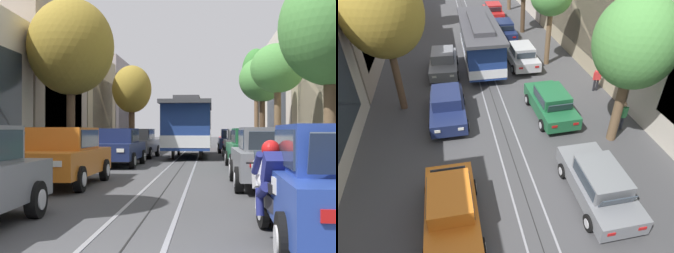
# 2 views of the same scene
# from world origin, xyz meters

# --- Properties ---
(ground_plane) EXTENTS (160.00, 160.00, 0.00)m
(ground_plane) POSITION_xyz_m (0.00, 19.80, 0.00)
(ground_plane) COLOR #424244
(trolley_track_rails) EXTENTS (1.14, 57.51, 0.01)m
(trolley_track_rails) POSITION_xyz_m (0.00, 22.75, 0.00)
(trolley_track_rails) COLOR gray
(trolley_track_rails) RESTS_ON ground
(parked_car_orange_second_left) EXTENTS (2.01, 4.36, 1.58)m
(parked_car_orange_second_left) POSITION_xyz_m (-2.88, 8.57, 0.80)
(parked_car_orange_second_left) COLOR orange
(parked_car_orange_second_left) RESTS_ON ground
(parked_car_navy_mid_left) EXTENTS (2.02, 4.37, 1.58)m
(parked_car_navy_mid_left) POSITION_xyz_m (-2.73, 15.54, 0.80)
(parked_car_navy_mid_left) COLOR #19234C
(parked_car_navy_mid_left) RESTS_ON ground
(parked_car_grey_fourth_left) EXTENTS (2.14, 4.42, 1.58)m
(parked_car_grey_fourth_left) POSITION_xyz_m (-2.74, 21.46, 0.80)
(parked_car_grey_fourth_left) COLOR slate
(parked_car_grey_fourth_left) RESTS_ON ground
(parked_car_grey_second_right) EXTENTS (2.01, 4.36, 1.58)m
(parked_car_grey_second_right) POSITION_xyz_m (2.70, 8.67, 0.80)
(parked_car_grey_second_right) COLOR slate
(parked_car_grey_second_right) RESTS_ON ground
(parked_car_green_mid_right) EXTENTS (2.06, 4.39, 1.58)m
(parked_car_green_mid_right) POSITION_xyz_m (2.82, 14.73, 0.80)
(parked_car_green_mid_right) COLOR #1E6038
(parked_car_green_mid_right) RESTS_ON ground
(parked_car_silver_fourth_right) EXTENTS (2.00, 4.36, 1.58)m
(parked_car_silver_fourth_right) POSITION_xyz_m (2.89, 21.58, 0.80)
(parked_car_silver_fourth_right) COLOR #B7B7BC
(parked_car_silver_fourth_right) RESTS_ON ground
(parked_car_navy_fifth_right) EXTENTS (2.02, 4.37, 1.58)m
(parked_car_navy_fifth_right) POSITION_xyz_m (2.72, 27.68, 0.80)
(parked_car_navy_fifth_right) COLOR #19234C
(parked_car_navy_fifth_right) RESTS_ON ground
(parked_car_red_sixth_right) EXTENTS (2.08, 4.40, 1.58)m
(parked_car_red_sixth_right) POSITION_xyz_m (2.88, 33.93, 0.80)
(parked_car_red_sixth_right) COLOR red
(parked_car_red_sixth_right) RESTS_ON ground
(street_tree_kerb_left_second) EXTENTS (3.98, 4.03, 7.59)m
(street_tree_kerb_left_second) POSITION_xyz_m (-5.22, 17.17, 5.34)
(street_tree_kerb_left_second) COLOR brown
(street_tree_kerb_left_second) RESTS_ON ground
(street_tree_kerb_right_second) EXTENTS (3.42, 3.64, 6.87)m
(street_tree_kerb_right_second) POSITION_xyz_m (5.15, 12.07, 4.89)
(street_tree_kerb_right_second) COLOR brown
(street_tree_kerb_right_second) RESTS_ON ground
(cable_car_trolley) EXTENTS (2.63, 9.15, 3.28)m
(cable_car_trolley) POSITION_xyz_m (0.00, 22.33, 1.66)
(cable_car_trolley) COLOR navy
(cable_car_trolley) RESTS_ON ground
(pedestrian_on_left_pavement) EXTENTS (0.55, 0.37, 1.61)m
(pedestrian_on_left_pavement) POSITION_xyz_m (5.95, 12.73, 0.91)
(pedestrian_on_left_pavement) COLOR #282D38
(pedestrian_on_left_pavement) RESTS_ON ground
(pedestrian_on_right_pavement) EXTENTS (0.55, 0.30, 1.56)m
(pedestrian_on_right_pavement) POSITION_xyz_m (6.55, 16.86, 0.88)
(pedestrian_on_right_pavement) COLOR black
(pedestrian_on_right_pavement) RESTS_ON ground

